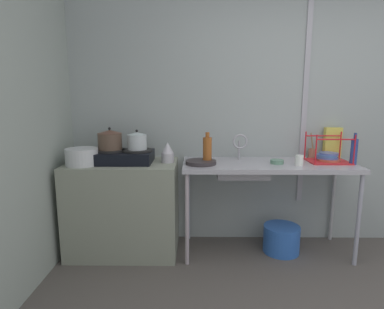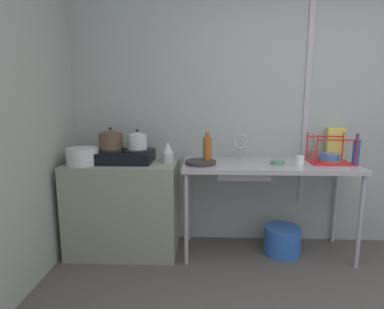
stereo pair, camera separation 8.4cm
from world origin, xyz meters
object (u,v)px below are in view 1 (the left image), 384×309
Objects in this scene: pot_beside_stove at (82,157)px; bucket_on_floor at (281,239)px; pot_on_right_burner at (137,141)px; small_bowl_on_drainboard at (277,162)px; faucet at (240,143)px; dish_rack at (328,157)px; cup_by_rack at (299,160)px; utensil_jar at (312,153)px; bottle_by_sink at (207,150)px; stove at (124,156)px; frying_pan at (201,162)px; percolator at (168,152)px; pot_on_left_burner at (110,140)px; cereal_box at (332,143)px; sink_basin at (242,170)px; bottle_by_rack at (354,151)px.

pot_beside_stove reaches higher than bucket_on_floor.
pot_on_right_burner is 0.65× the size of pot_beside_stove.
faucet is at bearing 157.20° from small_bowl_on_drainboard.
dish_rack reaches higher than cup_by_rack.
pot_on_right_burner is 0.94m from faucet.
pot_beside_stove is 1.97m from bucket_on_floor.
faucet is 1.03× the size of utensil_jar.
bottle_by_sink is (-0.80, 0.07, 0.08)m from cup_by_rack.
utensil_jar is at bearing 56.05° from cup_by_rack.
frying_pan is (0.69, -0.07, -0.04)m from stove.
pot_on_right_burner is at bearing 0.00° from stove.
percolator is at bearing -170.88° from utensil_jar.
pot_on_left_burner reaches higher than stove.
cereal_box reaches higher than stove.
cereal_box is at bearing 6.51° from pot_on_left_burner.
dish_rack is at bearing 4.05° from bottle_by_sink.
bottle_by_sink reaches higher than faucet.
frying_pan is at bearing -5.54° from stove.
sink_basin is (1.19, -0.03, -0.27)m from pot_on_left_burner.
faucet is 0.84× the size of cereal_box.
pot_beside_stove is at bearing -169.44° from percolator.
small_bowl_on_drainboard is 0.35× the size of bucket_on_floor.
dish_rack reaches higher than faucet.
sink_basin is 0.37m from bottle_by_sink.
pot_on_left_burner is 0.88× the size of utensil_jar.
cup_by_rack is at bearing -4.00° from stove.
pot_on_right_burner is at bearing -174.18° from faucet.
utensil_jar reaches higher than frying_pan.
pot_on_right_burner is 1.62m from bucket_on_floor.
pot_beside_stove is 2.20m from dish_rack.
cereal_box is at bearing 13.48° from frying_pan.
percolator is (0.73, 0.14, 0.02)m from pot_beside_stove.
sink_basin is 0.80m from dish_rack.
pot_on_left_burner reaches higher than bottle_by_sink.
dish_rack is at bearing 1.36° from pot_on_right_burner.
pot_on_left_burner is 0.48× the size of sink_basin.
bottle_by_rack is at bearing -2.02° from pot_on_right_burner.
pot_on_left_burner reaches higher than utensil_jar.
stove reaches higher than sink_basin.
stove is 1.73× the size of cereal_box.
bottle_by_rack is at bearing -2.49° from sink_basin.
small_bowl_on_drainboard is at bearing -153.35° from cereal_box.
stove is 0.76m from bottle_by_sink.
percolator is 1.41m from utensil_jar.
stove is 0.19m from pot_on_left_burner.
bucket_on_floor is at bearing -171.74° from dish_rack.
cereal_box is at bearing 59.47° from dish_rack.
pot_on_left_burner is 0.53m from percolator.
percolator is (0.27, 0.02, -0.11)m from pot_on_right_burner.
pot_on_left_burner reaches higher than cereal_box.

